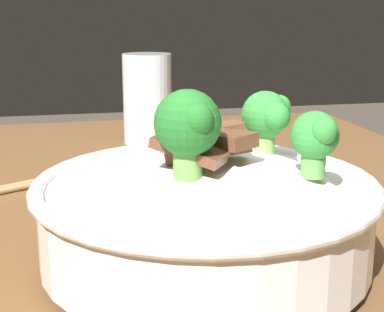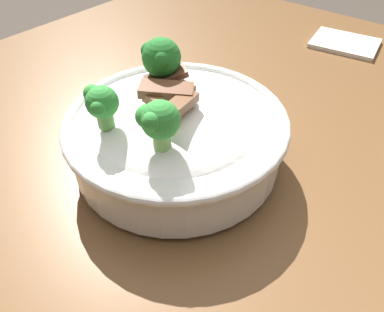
% 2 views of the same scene
% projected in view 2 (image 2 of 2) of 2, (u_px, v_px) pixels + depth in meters
% --- Properties ---
extents(dining_table, '(1.15, 1.01, 0.76)m').
position_uv_depth(dining_table, '(254.00, 182.00, 0.56)').
color(dining_table, brown).
rests_on(dining_table, ground).
extents(rice_bowl, '(0.26, 0.26, 0.14)m').
position_uv_depth(rice_bowl, '(176.00, 130.00, 0.42)').
color(rice_bowl, white).
rests_on(rice_bowl, dining_table).
extents(folded_napkin, '(0.13, 0.11, 0.01)m').
position_uv_depth(folded_napkin, '(345.00, 43.00, 0.70)').
color(folded_napkin, silver).
rests_on(folded_napkin, dining_table).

